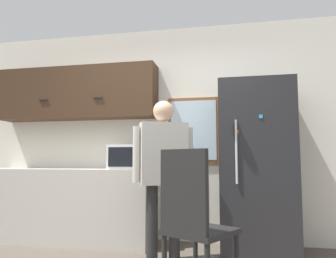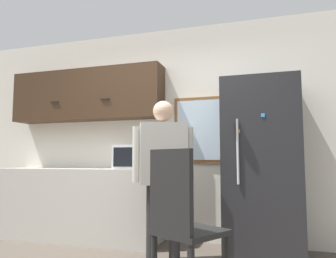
{
  "view_description": "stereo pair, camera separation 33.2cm",
  "coord_description": "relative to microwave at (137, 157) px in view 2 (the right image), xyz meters",
  "views": [
    {
      "loc": [
        0.88,
        -2.23,
        0.99
      ],
      "look_at": [
        0.22,
        1.01,
        1.3
      ],
      "focal_mm": 35.0,
      "sensor_mm": 36.0,
      "label": 1
    },
    {
      "loc": [
        1.2,
        -2.15,
        0.99
      ],
      "look_at": [
        0.22,
        1.01,
        1.3
      ],
      "focal_mm": 35.0,
      "sensor_mm": 36.0,
      "label": 2
    }
  ],
  "objects": [
    {
      "name": "person",
      "position": [
        0.51,
        -0.54,
        -0.06
      ],
      "size": [
        0.57,
        0.39,
        1.59
      ],
      "rotation": [
        0.0,
        0.0,
        0.43
      ],
      "color": "black",
      "rests_on": "ground_plane"
    },
    {
      "name": "microwave",
      "position": [
        0.0,
        0.0,
        0.0
      ],
      "size": [
        0.46,
        0.43,
        0.29
      ],
      "color": "white",
      "rests_on": "counter"
    },
    {
      "name": "window",
      "position": [
        0.72,
        0.3,
        0.34
      ],
      "size": [
        0.64,
        0.05,
        0.82
      ],
      "color": "brown"
    },
    {
      "name": "upper_cabinets",
      "position": [
        -0.8,
        0.15,
        0.83
      ],
      "size": [
        2.13,
        0.34,
        0.67
      ],
      "color": "#3D2819"
    },
    {
      "name": "back_wall",
      "position": [
        0.33,
        0.34,
        0.32
      ],
      "size": [
        6.0,
        0.06,
        2.7
      ],
      "color": "silver",
      "rests_on": "ground_plane"
    },
    {
      "name": "refrigerator",
      "position": [
        1.45,
        -0.02,
        -0.1
      ],
      "size": [
        0.79,
        0.67,
        1.86
      ],
      "color": "#232326",
      "rests_on": "ground_plane"
    },
    {
      "name": "chair",
      "position": [
        0.9,
        -1.31,
        -0.45
      ],
      "size": [
        0.61,
        0.61,
        1.07
      ],
      "rotation": [
        0.0,
        0.0,
        2.62
      ],
      "color": "black",
      "rests_on": "ground_plane"
    },
    {
      "name": "counter",
      "position": [
        -0.8,
        0.01,
        -0.58
      ],
      "size": [
        2.13,
        0.6,
        0.88
      ],
      "color": "#BCB7AD",
      "rests_on": "ground_plane"
    }
  ]
}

